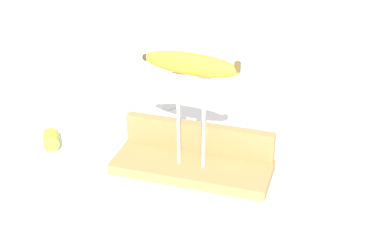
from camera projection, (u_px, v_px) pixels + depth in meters
The scene contains 8 objects.
ground_plane at pixel (192, 172), 1.17m from camera, with size 3.00×3.00×0.00m, color silver.
wooden_board at pixel (192, 167), 1.16m from camera, with size 0.33×0.12×0.02m, color #A87F4C.
board_backstop at pixel (199, 137), 1.18m from camera, with size 0.32×0.02×0.07m, color #A87F4C.
fork_stand_center at pixel (191, 113), 1.09m from camera, with size 0.08×0.01×0.20m.
banana_raised_center at pixel (191, 64), 1.04m from camera, with size 0.20×0.05×0.04m.
fork_fallen_near at pixel (153, 110), 1.41m from camera, with size 0.15×0.14×0.01m.
banana_chunk_near at pixel (51, 139), 1.25m from camera, with size 0.06×0.06×0.04m.
wire_coil at pixel (165, 127), 1.33m from camera, with size 0.07×0.07×0.01m, color #1E2DA5.
Camera 1 is at (0.28, -0.93, 0.65)m, focal length 52.33 mm.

